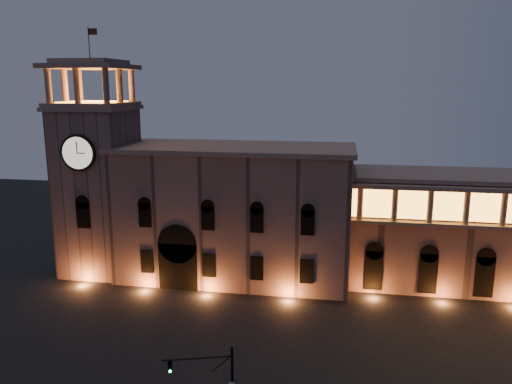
% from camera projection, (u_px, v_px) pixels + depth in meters
% --- Properties ---
extents(ground, '(160.00, 160.00, 0.00)m').
position_uv_depth(ground, '(207.00, 364.00, 46.05)').
color(ground, black).
rests_on(ground, ground).
extents(government_building, '(30.80, 12.80, 17.60)m').
position_uv_depth(government_building, '(234.00, 212.00, 65.67)').
color(government_building, '#7C5A51').
rests_on(government_building, ground).
extents(clock_tower, '(9.80, 9.80, 32.40)m').
position_uv_depth(clock_tower, '(98.00, 182.00, 67.01)').
color(clock_tower, '#7C5A51').
rests_on(clock_tower, ground).
extents(colonnade_wing, '(40.60, 11.50, 14.50)m').
position_uv_depth(colonnade_wing, '(504.00, 231.00, 62.26)').
color(colonnade_wing, brown).
rests_on(colonnade_wing, ground).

